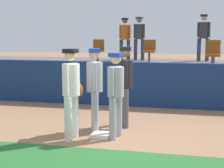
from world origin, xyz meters
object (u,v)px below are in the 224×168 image
(spectator_casual, at_px, (139,35))
(player_umpire, at_px, (125,81))
(player_fielder_home, at_px, (71,88))
(spectator_hooded, at_px, (125,36))
(player_coach_visitor, at_px, (95,84))
(spectator_capped, at_px, (204,34))
(seat_back_right, at_px, (214,50))
(player_runner_visitor, at_px, (116,89))
(seat_back_center, at_px, (150,49))
(seat_front_right, at_px, (213,53))
(seat_back_left, at_px, (98,49))
(first_base, at_px, (101,135))

(spectator_casual, bearing_deg, player_umpire, 111.42)
(player_fielder_home, height_order, spectator_hooded, spectator_hooded)
(player_coach_visitor, bearing_deg, spectator_capped, 143.82)
(player_coach_visitor, height_order, player_umpire, player_umpire)
(spectator_capped, height_order, spectator_casual, spectator_capped)
(seat_back_right, distance_m, spectator_capped, 1.01)
(player_fielder_home, distance_m, seat_back_right, 7.55)
(player_runner_visitor, distance_m, seat_back_center, 6.61)
(player_coach_visitor, height_order, spectator_hooded, spectator_hooded)
(spectator_hooded, height_order, spectator_capped, spectator_capped)
(seat_back_center, bearing_deg, seat_front_right, -38.62)
(player_fielder_home, relative_size, seat_back_left, 2.24)
(player_coach_visitor, distance_m, seat_back_right, 6.85)
(player_coach_visitor, bearing_deg, spectator_casual, 163.58)
(spectator_casual, bearing_deg, spectator_capped, -160.97)
(seat_back_center, height_order, spectator_casual, spectator_casual)
(player_coach_visitor, distance_m, seat_back_left, 6.46)
(player_coach_visitor, relative_size, seat_front_right, 2.22)
(player_umpire, bearing_deg, player_coach_visitor, -55.51)
(seat_back_left, height_order, spectator_casual, spectator_casual)
(seat_back_center, bearing_deg, seat_back_left, 180.00)
(player_runner_visitor, height_order, spectator_capped, spectator_capped)
(spectator_hooded, bearing_deg, seat_back_center, 155.54)
(spectator_capped, bearing_deg, seat_front_right, 108.17)
(seat_back_center, relative_size, spectator_casual, 0.49)
(spectator_capped, distance_m, spectator_casual, 2.50)
(first_base, distance_m, spectator_casual, 7.49)
(first_base, xyz_separation_m, seat_back_right, (2.55, 6.61, 1.52))
(first_base, height_order, seat_back_right, seat_back_right)
(player_umpire, bearing_deg, seat_back_left, -172.42)
(seat_back_center, distance_m, seat_back_left, 2.05)
(player_runner_visitor, height_order, spectator_casual, spectator_casual)
(player_coach_visitor, distance_m, seat_back_center, 6.27)
(seat_back_left, distance_m, spectator_capped, 4.15)
(spectator_casual, bearing_deg, seat_back_center, 145.47)
(player_fielder_home, relative_size, spectator_hooded, 1.11)
(first_base, relative_size, spectator_casual, 0.23)
(player_coach_visitor, xyz_separation_m, seat_back_left, (-1.63, 6.23, 0.48))
(player_fielder_home, bearing_deg, player_runner_visitor, 112.50)
(player_coach_visitor, bearing_deg, seat_back_left, 177.56)
(seat_back_right, bearing_deg, seat_back_left, -180.00)
(seat_back_center, height_order, seat_front_right, same)
(seat_back_left, xyz_separation_m, seat_back_right, (4.43, 0.00, 0.00))
(seat_back_right, height_order, spectator_casual, spectator_casual)
(seat_back_center, distance_m, spectator_casual, 0.94)
(player_fielder_home, relative_size, spectator_casual, 1.09)
(seat_front_right, xyz_separation_m, spectator_hooded, (-3.33, 2.40, 0.51))
(spectator_capped, bearing_deg, seat_back_left, 22.92)
(player_fielder_home, bearing_deg, player_umpire, 150.03)
(player_coach_visitor, bearing_deg, player_fielder_home, -43.49)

